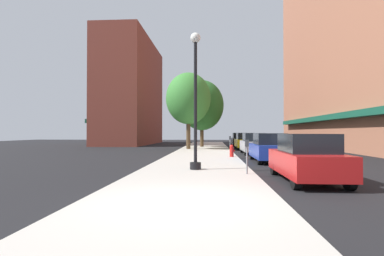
{
  "coord_description": "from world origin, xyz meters",
  "views": [
    {
      "loc": [
        0.72,
        -6.91,
        1.71
      ],
      "look_at": [
        -0.73,
        15.16,
        2.03
      ],
      "focal_mm": 28.57,
      "sensor_mm": 36.0,
      "label": 1
    }
  ],
  "objects_px": {
    "car_blue": "(269,148)",
    "car_silver": "(254,144)",
    "lamppost": "(195,98)",
    "car_black": "(239,140)",
    "tree_mid": "(202,105)",
    "tree_near": "(188,99)",
    "parking_meter_far": "(230,143)",
    "fire_hydrant": "(232,151)",
    "car_yellow": "(245,141)",
    "car_red": "(306,158)",
    "parking_meter_near": "(247,152)"
  },
  "relations": [
    {
      "from": "lamppost",
      "to": "tree_mid",
      "type": "xyz_separation_m",
      "value": [
        -0.43,
        20.97,
        1.53
      ]
    },
    {
      "from": "parking_meter_far",
      "to": "tree_near",
      "type": "relative_size",
      "value": 0.18
    },
    {
      "from": "car_silver",
      "to": "lamppost",
      "type": "bearing_deg",
      "value": -107.41
    },
    {
      "from": "fire_hydrant",
      "to": "car_yellow",
      "type": "xyz_separation_m",
      "value": [
        2.01,
        10.95,
        0.29
      ]
    },
    {
      "from": "fire_hydrant",
      "to": "parking_meter_near",
      "type": "height_order",
      "value": "parking_meter_near"
    },
    {
      "from": "car_silver",
      "to": "car_yellow",
      "type": "xyz_separation_m",
      "value": [
        0.0,
        6.56,
        0.0
      ]
    },
    {
      "from": "parking_meter_far",
      "to": "car_silver",
      "type": "xyz_separation_m",
      "value": [
        1.95,
        1.6,
        -0.14
      ]
    },
    {
      "from": "parking_meter_near",
      "to": "car_silver",
      "type": "bearing_deg",
      "value": 81.17
    },
    {
      "from": "parking_meter_near",
      "to": "tree_mid",
      "type": "height_order",
      "value": "tree_mid"
    },
    {
      "from": "parking_meter_far",
      "to": "tree_mid",
      "type": "bearing_deg",
      "value": 102.31
    },
    {
      "from": "tree_mid",
      "to": "car_black",
      "type": "height_order",
      "value": "tree_mid"
    },
    {
      "from": "tree_near",
      "to": "car_blue",
      "type": "xyz_separation_m",
      "value": [
        5.56,
        -11.42,
        -4.15
      ]
    },
    {
      "from": "parking_meter_near",
      "to": "fire_hydrant",
      "type": "bearing_deg",
      "value": 90.42
    },
    {
      "from": "tree_mid",
      "to": "car_blue",
      "type": "xyz_separation_m",
      "value": [
        4.42,
        -16.24,
        -3.92
      ]
    },
    {
      "from": "car_yellow",
      "to": "car_silver",
      "type": "bearing_deg",
      "value": -92.22
    },
    {
      "from": "tree_near",
      "to": "car_red",
      "type": "distance_m",
      "value": 19.65
    },
    {
      "from": "lamppost",
      "to": "parking_meter_far",
      "type": "bearing_deg",
      "value": 78.04
    },
    {
      "from": "car_red",
      "to": "car_yellow",
      "type": "relative_size",
      "value": 1.0
    },
    {
      "from": "lamppost",
      "to": "car_silver",
      "type": "height_order",
      "value": "lamppost"
    },
    {
      "from": "parking_meter_far",
      "to": "tree_near",
      "type": "bearing_deg",
      "value": 119.01
    },
    {
      "from": "fire_hydrant",
      "to": "parking_meter_near",
      "type": "bearing_deg",
      "value": -89.58
    },
    {
      "from": "parking_meter_near",
      "to": "parking_meter_far",
      "type": "height_order",
      "value": "same"
    },
    {
      "from": "tree_mid",
      "to": "car_black",
      "type": "bearing_deg",
      "value": 35.38
    },
    {
      "from": "car_blue",
      "to": "car_silver",
      "type": "xyz_separation_m",
      "value": [
        0.0,
        6.51,
        0.0
      ]
    },
    {
      "from": "fire_hydrant",
      "to": "parking_meter_far",
      "type": "height_order",
      "value": "parking_meter_far"
    },
    {
      "from": "lamppost",
      "to": "parking_meter_far",
      "type": "xyz_separation_m",
      "value": [
        2.04,
        9.64,
        -2.25
      ]
    },
    {
      "from": "lamppost",
      "to": "car_silver",
      "type": "xyz_separation_m",
      "value": [
        3.99,
        11.24,
        -2.39
      ]
    },
    {
      "from": "tree_near",
      "to": "car_blue",
      "type": "relative_size",
      "value": 1.71
    },
    {
      "from": "car_blue",
      "to": "car_yellow",
      "type": "relative_size",
      "value": 1.0
    },
    {
      "from": "fire_hydrant",
      "to": "car_blue",
      "type": "height_order",
      "value": "car_blue"
    },
    {
      "from": "tree_near",
      "to": "tree_mid",
      "type": "distance_m",
      "value": 4.95
    },
    {
      "from": "car_blue",
      "to": "car_yellow",
      "type": "xyz_separation_m",
      "value": [
        0.0,
        13.07,
        0.0
      ]
    },
    {
      "from": "car_red",
      "to": "parking_meter_far",
      "type": "bearing_deg",
      "value": 98.44
    },
    {
      "from": "parking_meter_near",
      "to": "car_black",
      "type": "xyz_separation_m",
      "value": [
        1.95,
        25.42,
        -0.14
      ]
    },
    {
      "from": "lamppost",
      "to": "parking_meter_far",
      "type": "height_order",
      "value": "lamppost"
    },
    {
      "from": "car_yellow",
      "to": "lamppost",
      "type": "bearing_deg",
      "value": -104.86
    },
    {
      "from": "car_red",
      "to": "car_blue",
      "type": "relative_size",
      "value": 1.0
    },
    {
      "from": "tree_near",
      "to": "car_silver",
      "type": "height_order",
      "value": "tree_near"
    },
    {
      "from": "car_red",
      "to": "car_silver",
      "type": "bearing_deg",
      "value": 89.11
    },
    {
      "from": "tree_near",
      "to": "car_red",
      "type": "xyz_separation_m",
      "value": [
        5.56,
        -18.38,
        -4.15
      ]
    },
    {
      "from": "parking_meter_near",
      "to": "car_red",
      "type": "xyz_separation_m",
      "value": [
        1.95,
        -0.92,
        -0.14
      ]
    },
    {
      "from": "parking_meter_near",
      "to": "car_yellow",
      "type": "bearing_deg",
      "value": 84.18
    },
    {
      "from": "car_blue",
      "to": "fire_hydrant",
      "type": "bearing_deg",
      "value": 133.14
    },
    {
      "from": "car_black",
      "to": "car_silver",
      "type": "bearing_deg",
      "value": -89.88
    },
    {
      "from": "parking_meter_far",
      "to": "car_red",
      "type": "bearing_deg",
      "value": -80.67
    },
    {
      "from": "fire_hydrant",
      "to": "tree_near",
      "type": "height_order",
      "value": "tree_near"
    },
    {
      "from": "parking_meter_far",
      "to": "car_blue",
      "type": "distance_m",
      "value": 5.28
    },
    {
      "from": "lamppost",
      "to": "car_black",
      "type": "relative_size",
      "value": 1.37
    },
    {
      "from": "lamppost",
      "to": "car_yellow",
      "type": "relative_size",
      "value": 1.37
    },
    {
      "from": "car_blue",
      "to": "lamppost",
      "type": "bearing_deg",
      "value": -130.44
    }
  ]
}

